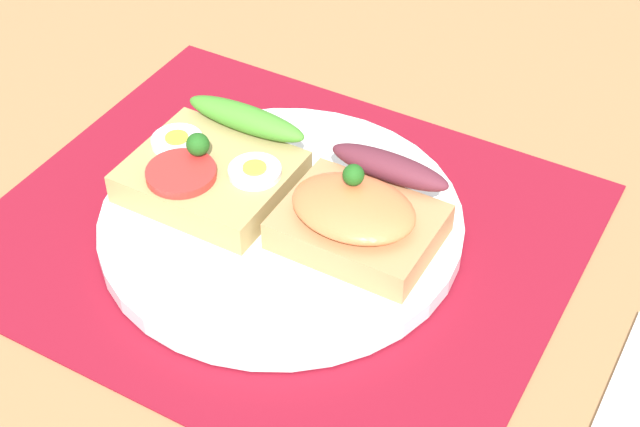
{
  "coord_description": "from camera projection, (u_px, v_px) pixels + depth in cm",
  "views": [
    {
      "loc": [
        25.44,
        -39.9,
        44.54
      ],
      "look_at": [
        3.0,
        0.0,
        3.11
      ],
      "focal_mm": 53.33,
      "sensor_mm": 36.0,
      "label": 1
    }
  ],
  "objects": [
    {
      "name": "placemat",
      "position": [
        282.0,
        231.0,
        0.65
      ],
      "size": [
        38.35,
        32.52,
        0.3
      ],
      "primitive_type": "cube",
      "color": "maroon",
      "rests_on": "ground_plane"
    },
    {
      "name": "plate",
      "position": [
        281.0,
        223.0,
        0.64
      ],
      "size": [
        24.6,
        24.6,
        1.31
      ],
      "primitive_type": "cylinder",
      "color": "white",
      "rests_on": "placemat"
    },
    {
      "name": "sandwich_egg_tomato",
      "position": [
        212.0,
        170.0,
        0.65
      ],
      "size": [
        10.78,
        10.68,
        4.39
      ],
      "color": "#A38D54",
      "rests_on": "plate"
    },
    {
      "name": "sandwich_salmon",
      "position": [
        361.0,
        213.0,
        0.61
      ],
      "size": [
        10.06,
        9.23,
        5.39
      ],
      "color": "#B28050",
      "rests_on": "plate"
    },
    {
      "name": "ground_plane",
      "position": [
        282.0,
        249.0,
        0.66
      ],
      "size": [
        120.0,
        90.0,
        3.2
      ],
      "primitive_type": "cube",
      "color": "#986D43"
    }
  ]
}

